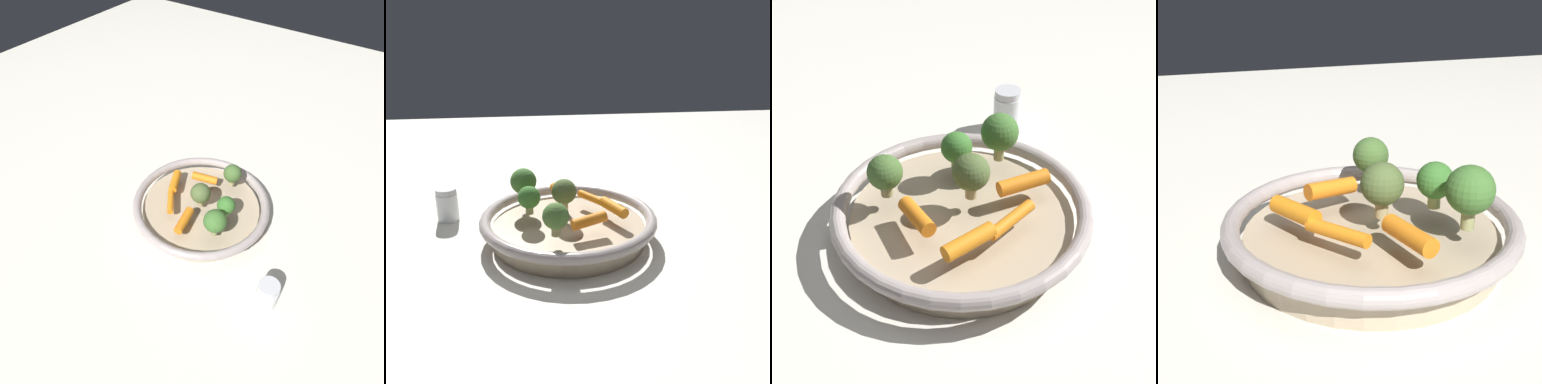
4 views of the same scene
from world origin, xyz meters
TOP-DOWN VIEW (x-y plane):
  - ground_plane at (0.00, 0.00)m, footprint 2.36×2.36m
  - serving_bowl at (0.00, 0.00)m, footprint 0.31×0.31m
  - baby_carrot_center at (-0.03, 0.06)m, footprint 0.07×0.04m
  - baby_carrot_right at (-0.08, 0.01)m, footprint 0.04×0.07m
  - baby_carrot_back at (-0.05, -0.05)m, footprint 0.05×0.07m
  - baby_carrot_near_rim at (0.01, -0.08)m, footprint 0.03×0.07m
  - broccoli_floret_mid at (0.07, -0.01)m, footprint 0.04×0.04m
  - broccoli_floret_edge at (0.01, -0.01)m, footprint 0.05×0.05m
  - broccoli_floret_small at (0.03, 0.09)m, footprint 0.04×0.04m
  - broccoli_floret_large at (0.08, -0.06)m, footprint 0.05×0.05m
  - salt_shaker at (0.23, -0.12)m, footprint 0.04×0.04m

SIDE VIEW (x-z plane):
  - ground_plane at x=0.00m, z-range 0.00..0.00m
  - serving_bowl at x=0.00m, z-range 0.00..0.05m
  - salt_shaker at x=0.23m, z-range 0.00..0.07m
  - baby_carrot_back at x=-0.05m, z-range 0.05..0.07m
  - baby_carrot_center at x=-0.03m, z-range 0.05..0.07m
  - baby_carrot_right at x=-0.08m, z-range 0.05..0.07m
  - baby_carrot_near_rim at x=0.01m, z-range 0.05..0.07m
  - broccoli_floret_mid at x=0.07m, z-range 0.06..0.11m
  - broccoli_floret_small at x=0.03m, z-range 0.06..0.11m
  - broccoli_floret_edge at x=0.01m, z-range 0.06..0.12m
  - broccoli_floret_large at x=0.08m, z-range 0.06..0.12m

